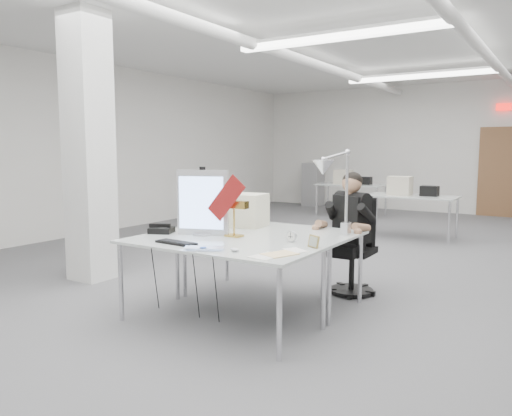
{
  "coord_description": "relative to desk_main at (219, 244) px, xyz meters",
  "views": [
    {
      "loc": [
        2.61,
        -6.01,
        1.58
      ],
      "look_at": [
        0.07,
        -2.0,
        1.02
      ],
      "focal_mm": 35.0,
      "sensor_mm": 36.0,
      "label": 1
    }
  ],
  "objects": [
    {
      "name": "monitor",
      "position": [
        -0.38,
        0.25,
        0.33
      ],
      "size": [
        0.5,
        0.22,
        0.63
      ],
      "primitive_type": "cube",
      "rotation": [
        0.0,
        0.0,
        0.35
      ],
      "color": "silver",
      "rests_on": "desk_main"
    },
    {
      "name": "desk_second",
      "position": [
        0.0,
        0.9,
        0.0
      ],
      "size": [
        1.8,
        0.9,
        0.02
      ],
      "primitive_type": "cube",
      "color": "silver",
      "rests_on": "room_shell"
    },
    {
      "name": "office_chair",
      "position": [
        0.63,
        1.58,
        -0.2
      ],
      "size": [
        0.7,
        0.7,
        1.08
      ],
      "primitive_type": null,
      "rotation": [
        0.0,
        0.0,
        -0.41
      ],
      "color": "black",
      "rests_on": "room_shell"
    },
    {
      "name": "beige_monitor",
      "position": [
        -0.31,
        0.94,
        0.19
      ],
      "size": [
        0.41,
        0.39,
        0.35
      ],
      "primitive_type": "cube",
      "rotation": [
        0.0,
        0.0,
        0.1
      ],
      "color": "beige",
      "rests_on": "desk_second"
    },
    {
      "name": "paper_stack_b",
      "position": [
        0.7,
        -0.15,
        0.02
      ],
      "size": [
        0.27,
        0.31,
        0.01
      ],
      "primitive_type": "cube",
      "rotation": [
        0.0,
        0.0,
        -0.37
      ],
      "color": "#FFDA98",
      "rests_on": "desk_main"
    },
    {
      "name": "laptop",
      "position": [
        0.11,
        -0.36,
        0.03
      ],
      "size": [
        0.39,
        0.34,
        0.03
      ],
      "primitive_type": "imported",
      "rotation": [
        0.0,
        0.0,
        0.49
      ],
      "color": "#BCBDC2",
      "rests_on": "desk_main"
    },
    {
      "name": "desk_clock",
      "position": [
        0.52,
        0.39,
        0.06
      ],
      "size": [
        0.1,
        0.04,
        0.1
      ],
      "primitive_type": "cylinder",
      "rotation": [
        1.57,
        0.0,
        -0.09
      ],
      "color": "#B9B9BE",
      "rests_on": "desk_main"
    },
    {
      "name": "room_shell",
      "position": [
        0.04,
        2.63,
        0.95
      ],
      "size": [
        10.04,
        14.04,
        3.24
      ],
      "color": "#57575A",
      "rests_on": "ground"
    },
    {
      "name": "desk_main",
      "position": [
        0.0,
        0.0,
        0.0
      ],
      "size": [
        1.8,
        0.9,
        0.02
      ],
      "primitive_type": "cube",
      "color": "silver",
      "rests_on": "room_shell"
    },
    {
      "name": "keyboard",
      "position": [
        -0.29,
        -0.24,
        0.02
      ],
      "size": [
        0.41,
        0.16,
        0.02
      ],
      "primitive_type": "cube",
      "rotation": [
        0.0,
        0.0,
        -0.07
      ],
      "color": "black",
      "rests_on": "desk_main"
    },
    {
      "name": "desk_phone",
      "position": [
        -0.8,
        0.12,
        0.04
      ],
      "size": [
        0.28,
        0.27,
        0.06
      ],
      "primitive_type": "cube",
      "rotation": [
        0.0,
        0.0,
        0.41
      ],
      "color": "black",
      "rests_on": "desk_main"
    },
    {
      "name": "filing_cabinet",
      "position": [
        -3.5,
        9.15,
        -0.14
      ],
      "size": [
        0.45,
        0.55,
        1.2
      ],
      "primitive_type": "cube",
      "color": "gray",
      "rests_on": "room_shell"
    },
    {
      "name": "picture_frame_right",
      "position": [
        0.8,
        0.25,
        0.07
      ],
      "size": [
        0.13,
        0.09,
        0.11
      ],
      "primitive_type": "cube",
      "rotation": [
        -0.21,
        0.0,
        -0.49
      ],
      "color": "#A58D47",
      "rests_on": "desk_main"
    },
    {
      "name": "pennant",
      "position": [
        -0.07,
        0.22,
        0.39
      ],
      "size": [
        0.41,
        0.04,
        0.44
      ],
      "primitive_type": "cube",
      "rotation": [
        0.0,
        -0.87,
        0.07
      ],
      "color": "maroon",
      "rests_on": "monitor"
    },
    {
      "name": "architect_lamp",
      "position": [
        0.79,
        0.76,
        0.43
      ],
      "size": [
        0.4,
        0.68,
        0.83
      ],
      "primitive_type": null,
      "rotation": [
        0.0,
        0.0,
        0.3
      ],
      "color": "silver",
      "rests_on": "desk_second"
    },
    {
      "name": "bg_desk_a",
      "position": [
        0.2,
        5.5,
        0.0
      ],
      "size": [
        1.6,
        0.8,
        0.02
      ],
      "primitive_type": "cube",
      "color": "silver",
      "rests_on": "room_shell"
    },
    {
      "name": "bg_desk_b",
      "position": [
        -1.8,
        7.7,
        0.0
      ],
      "size": [
        1.6,
        0.8,
        0.02
      ],
      "primitive_type": "cube",
      "color": "silver",
      "rests_on": "room_shell"
    },
    {
      "name": "paper_stack_c",
      "position": [
        0.73,
        0.05,
        0.02
      ],
      "size": [
        0.24,
        0.22,
        0.01
      ],
      "primitive_type": "cube",
      "rotation": [
        0.0,
        0.0,
        -0.55
      ],
      "color": "white",
      "rests_on": "desk_main"
    },
    {
      "name": "bankers_lamp",
      "position": [
        -0.07,
        0.34,
        0.2
      ],
      "size": [
        0.34,
        0.17,
        0.38
      ],
      "primitive_type": null,
      "rotation": [
        0.0,
        0.0,
        0.1
      ],
      "color": "gold",
      "rests_on": "desk_main"
    },
    {
      "name": "mouse",
      "position": [
        0.34,
        -0.24,
        0.03
      ],
      "size": [
        0.09,
        0.07,
        0.03
      ],
      "primitive_type": "ellipsoid",
      "rotation": [
        0.0,
        0.0,
        0.31
      ],
      "color": "#B8B9BD",
      "rests_on": "desk_main"
    },
    {
      "name": "seated_person",
      "position": [
        0.63,
        1.53,
        0.16
      ],
      "size": [
        0.61,
        0.66,
        0.8
      ],
      "primitive_type": null,
      "rotation": [
        0.0,
        0.0,
        -0.41
      ],
      "color": "black",
      "rests_on": "office_chair"
    },
    {
      "name": "paper_stack_a",
      "position": [
        0.65,
        -0.25,
        0.02
      ],
      "size": [
        0.22,
        0.29,
        0.01
      ],
      "primitive_type": "cube",
      "rotation": [
        0.0,
        0.0,
        -0.13
      ],
      "color": "white",
      "rests_on": "desk_main"
    },
    {
      "name": "picture_frame_left",
      "position": [
        -0.68,
        0.36,
        0.07
      ],
      "size": [
        0.16,
        0.09,
        0.12
      ],
      "primitive_type": "cube",
      "rotation": [
        -0.21,
        0.0,
        0.39
      ],
      "color": "#A28046",
      "rests_on": "desk_main"
    }
  ]
}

